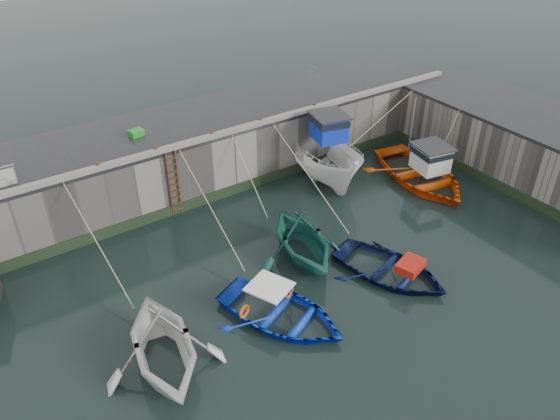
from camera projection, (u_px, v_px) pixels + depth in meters
ground at (352, 326)px, 19.19m from camera, size 120.00×120.00×0.00m
quay_back at (189, 152)px, 26.99m from camera, size 30.00×5.00×3.00m
quay_right at (545, 153)px, 26.90m from camera, size 5.00×15.00×3.00m
road_back at (186, 123)px, 26.12m from camera, size 30.00×5.00×0.16m
road_right at (554, 124)px, 26.03m from camera, size 5.00×15.00×0.16m
kerb_back at (209, 137)px, 24.40m from camera, size 30.00×0.30×0.20m
algae_back at (215, 196)px, 25.93m from camera, size 30.00×0.08×0.50m
algae_right at (507, 190)px, 26.40m from camera, size 0.08×15.00×0.50m
ladder at (174, 184)px, 24.22m from camera, size 0.51×0.08×3.20m
boat_near_white at (166, 365)px, 17.74m from camera, size 4.94×5.47×2.52m
boat_near_white_rope at (110, 278)px, 21.34m from camera, size 0.04×6.01×3.10m
boat_near_blue at (282, 319)px, 19.47m from camera, size 5.17×5.88×1.01m
boat_near_blue_rope at (210, 243)px, 23.21m from camera, size 0.04×6.39×3.10m
boat_near_blacktrim at (301, 256)px, 22.47m from camera, size 4.68×5.16×2.37m
boat_near_blacktrim_rope at (248, 210)px, 25.34m from camera, size 0.04×4.22×3.10m
boat_near_navy at (389, 274)px, 21.51m from camera, size 4.63×5.51×0.98m
boat_near_navy_rope at (305, 210)px, 25.38m from camera, size 0.04×6.73×3.10m
boat_far_white at (322, 156)px, 27.52m from camera, size 4.02×7.25×5.65m
boat_far_orange at (421, 173)px, 27.43m from camera, size 5.50×6.89×4.28m
fish_crate at (136, 133)px, 24.67m from camera, size 0.68×0.55×0.29m
bollard_a at (98, 166)px, 22.10m from camera, size 0.18×0.18×0.28m
bollard_b at (156, 150)px, 23.27m from camera, size 0.18×0.18×0.28m
bollard_c at (212, 134)px, 24.54m from camera, size 0.18×0.18×0.28m
bollard_d at (260, 121)px, 25.76m from camera, size 0.18×0.18×0.28m
bollard_e at (314, 106)px, 27.26m from camera, size 0.18×0.18×0.28m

